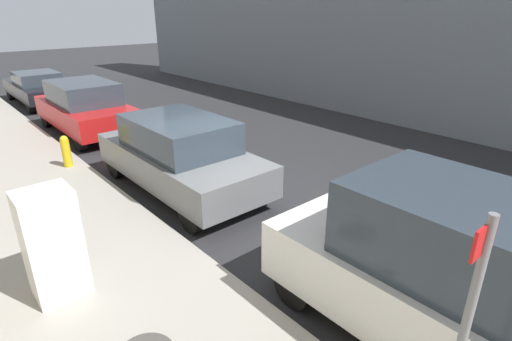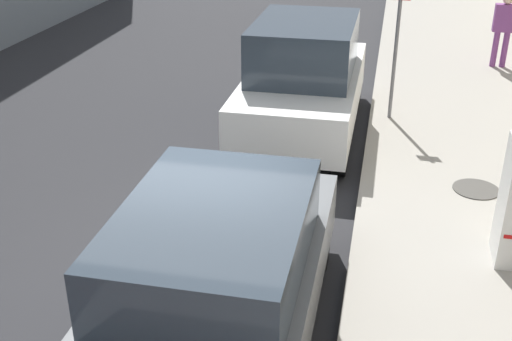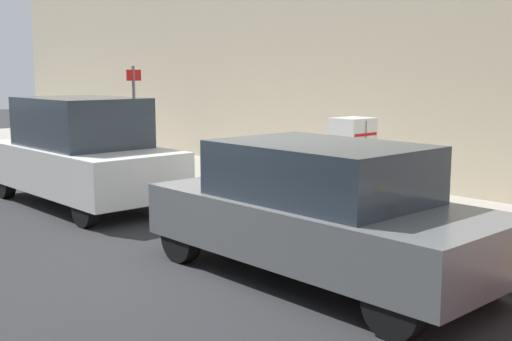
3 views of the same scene
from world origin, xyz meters
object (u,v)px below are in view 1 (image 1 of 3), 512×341
parked_suv_gray (180,154)px  fire_hydrant (66,151)px  parked_suv_red (85,107)px  discarded_refrigerator (53,244)px  parked_van_white (455,278)px  parked_sedan_dark (37,87)px

parked_suv_gray → fire_hydrant: bearing=119.9°
parked_suv_red → discarded_refrigerator: bearing=-112.0°
parked_van_white → parked_suv_gray: 6.26m
fire_hydrant → parked_suv_red: bearing=62.7°
parked_suv_red → parked_sedan_dark: (0.00, 6.02, -0.16)m
parked_suv_red → fire_hydrant: bearing=-117.3°
parked_van_white → parked_suv_gray: (0.00, 6.26, -0.15)m
fire_hydrant → parked_van_white: size_ratio=0.18×
parked_suv_gray → parked_sedan_dark: 12.16m
parked_suv_red → parked_sedan_dark: parked_suv_red is taller
parked_suv_gray → parked_sedan_dark: parked_suv_gray is taller
parked_van_white → parked_sedan_dark: parked_van_white is taller
fire_hydrant → parked_sedan_dark: 9.40m
discarded_refrigerator → parked_van_white: 5.26m
parked_van_white → parked_suv_red: size_ratio=1.00×
parked_van_white → parked_suv_red: parked_van_white is taller
fire_hydrant → parked_suv_red: (1.67, 3.24, 0.32)m
parked_van_white → parked_suv_red: 12.40m
parked_suv_red → parked_sedan_dark: bearing=90.0°
discarded_refrigerator → parked_suv_red: bearing=68.0°
discarded_refrigerator → parked_suv_gray: bearing=33.3°
fire_hydrant → parked_van_white: parked_van_white is taller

